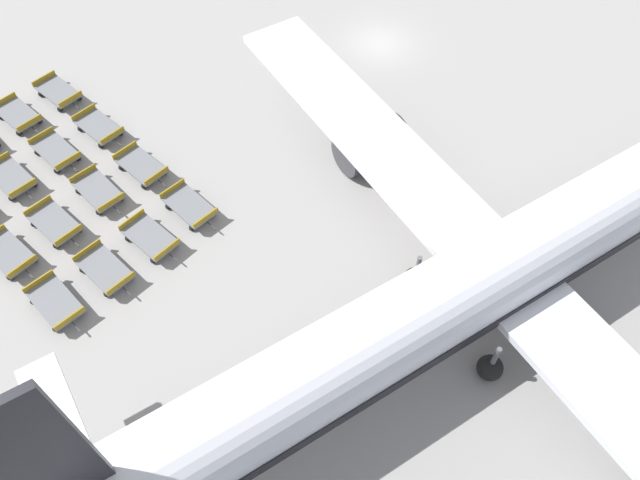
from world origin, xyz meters
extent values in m
plane|color=gray|center=(0.00, 0.00, 0.00)|extent=(500.00, 500.00, 0.00)
cylinder|color=silver|center=(19.53, -5.45, 3.41)|extent=(3.82, 43.56, 3.73)
cube|color=black|center=(19.49, -26.53, 8.88)|extent=(0.29, 2.80, 7.21)
cube|color=silver|center=(19.53, -7.19, 2.57)|extent=(43.32, 4.00, 0.44)
cylinder|color=#333338|center=(8.56, -6.77, 1.26)|extent=(2.43, 3.83, 2.42)
cube|color=black|center=(19.53, -5.45, 2.76)|extent=(3.88, 39.21, 0.67)
cylinder|color=#56565B|center=(22.29, -9.81, 1.54)|extent=(0.24, 0.24, 1.88)
sphere|color=black|center=(22.29, -9.81, 0.60)|extent=(1.19, 1.19, 1.19)
cylinder|color=#56565B|center=(16.76, -9.80, 1.54)|extent=(0.24, 0.24, 1.88)
sphere|color=black|center=(16.76, -9.80, 0.60)|extent=(1.19, 1.19, 1.19)
cube|color=slate|center=(4.47, -26.36, 0.55)|extent=(3.32, 2.42, 0.10)
cube|color=olive|center=(5.86, -25.94, 0.76)|extent=(0.55, 1.59, 0.32)
cube|color=#333338|center=(6.23, -25.83, 0.43)|extent=(0.69, 0.26, 0.06)
sphere|color=black|center=(5.67, -26.73, 0.18)|extent=(0.36, 0.36, 0.36)
sphere|color=black|center=(5.27, -25.39, 0.18)|extent=(0.36, 0.36, 0.36)
sphere|color=black|center=(3.28, -25.99, 0.18)|extent=(0.36, 0.36, 0.36)
cube|color=slate|center=(8.55, -25.24, 0.55)|extent=(3.25, 2.25, 0.10)
cube|color=olive|center=(9.96, -24.93, 0.76)|extent=(0.43, 1.62, 0.32)
cube|color=olive|center=(7.14, -25.56, 0.76)|extent=(0.43, 1.62, 0.32)
cube|color=#333338|center=(10.34, -24.85, 0.43)|extent=(0.70, 0.21, 0.06)
sphere|color=black|center=(9.72, -25.70, 0.18)|extent=(0.36, 0.36, 0.36)
sphere|color=black|center=(9.41, -24.34, 0.18)|extent=(0.36, 0.36, 0.36)
sphere|color=black|center=(7.69, -26.15, 0.18)|extent=(0.36, 0.36, 0.36)
sphere|color=black|center=(7.38, -24.79, 0.18)|extent=(0.36, 0.36, 0.36)
cube|color=slate|center=(-0.63, -24.77, 0.55)|extent=(3.28, 2.32, 0.10)
cube|color=olive|center=(0.77, -24.42, 0.76)|extent=(0.48, 1.61, 0.32)
cube|color=#333338|center=(1.15, -24.32, 0.43)|extent=(0.69, 0.23, 0.06)
sphere|color=black|center=(0.55, -25.19, 0.18)|extent=(0.36, 0.36, 0.36)
sphere|color=black|center=(0.21, -23.84, 0.18)|extent=(0.36, 0.36, 0.36)
sphere|color=black|center=(-1.81, -24.36, 0.18)|extent=(0.36, 0.36, 0.36)
cube|color=slate|center=(3.80, -23.74, 0.55)|extent=(3.30, 2.37, 0.10)
cube|color=olive|center=(5.20, -23.36, 0.76)|extent=(0.51, 1.60, 0.32)
cube|color=olive|center=(2.41, -24.13, 0.76)|extent=(0.51, 1.60, 0.32)
cube|color=#333338|center=(5.57, -23.26, 0.43)|extent=(0.69, 0.24, 0.06)
sphere|color=black|center=(4.99, -24.14, 0.18)|extent=(0.36, 0.36, 0.36)
sphere|color=black|center=(4.62, -22.79, 0.18)|extent=(0.36, 0.36, 0.36)
sphere|color=black|center=(2.98, -24.69, 0.18)|extent=(0.36, 0.36, 0.36)
sphere|color=black|center=(2.61, -23.35, 0.18)|extent=(0.36, 0.36, 0.36)
cube|color=slate|center=(8.00, -22.54, 0.55)|extent=(3.29, 2.33, 0.10)
cube|color=olive|center=(9.40, -22.18, 0.76)|extent=(0.49, 1.61, 0.32)
cube|color=olive|center=(6.60, -22.91, 0.76)|extent=(0.49, 1.61, 0.32)
cube|color=#333338|center=(9.78, -22.09, 0.43)|extent=(0.69, 0.23, 0.06)
sphere|color=black|center=(9.18, -22.96, 0.18)|extent=(0.36, 0.36, 0.36)
sphere|color=black|center=(8.83, -21.61, 0.18)|extent=(0.36, 0.36, 0.36)
sphere|color=black|center=(7.17, -23.48, 0.18)|extent=(0.36, 0.36, 0.36)
sphere|color=black|center=(6.82, -22.13, 0.18)|extent=(0.36, 0.36, 0.36)
cube|color=slate|center=(-5.47, -22.98, 0.55)|extent=(3.30, 2.37, 0.10)
cube|color=olive|center=(-4.07, -22.60, 0.76)|extent=(0.51, 1.60, 0.32)
cube|color=olive|center=(-6.86, -23.36, 0.76)|extent=(0.51, 1.60, 0.32)
cube|color=#333338|center=(-3.70, -22.50, 0.43)|extent=(0.69, 0.24, 0.06)
sphere|color=black|center=(-4.28, -23.38, 0.18)|extent=(0.36, 0.36, 0.36)
sphere|color=black|center=(-4.65, -22.04, 0.18)|extent=(0.36, 0.36, 0.36)
sphere|color=black|center=(-6.29, -23.93, 0.18)|extent=(0.36, 0.36, 0.36)
sphere|color=black|center=(-6.66, -22.58, 0.18)|extent=(0.36, 0.36, 0.36)
cube|color=slate|center=(-1.28, -22.01, 0.55)|extent=(3.28, 2.31, 0.10)
cube|color=olive|center=(0.12, -21.66, 0.76)|extent=(0.47, 1.61, 0.32)
cube|color=olive|center=(-2.69, -22.36, 0.76)|extent=(0.47, 1.61, 0.32)
cube|color=#333338|center=(0.50, -21.57, 0.43)|extent=(0.69, 0.23, 0.06)
sphere|color=black|center=(-0.11, -22.44, 0.18)|extent=(0.36, 0.36, 0.36)
sphere|color=black|center=(-0.44, -21.08, 0.18)|extent=(0.36, 0.36, 0.36)
sphere|color=black|center=(-2.13, -22.94, 0.18)|extent=(0.36, 0.36, 0.36)
sphere|color=black|center=(-2.46, -21.58, 0.18)|extent=(0.36, 0.36, 0.36)
cube|color=slate|center=(2.88, -21.00, 0.55)|extent=(3.25, 2.22, 0.10)
cube|color=olive|center=(4.29, -20.71, 0.76)|extent=(0.42, 1.62, 0.32)
cube|color=olive|center=(1.47, -21.30, 0.76)|extent=(0.42, 1.62, 0.32)
cube|color=#333338|center=(4.68, -20.62, 0.43)|extent=(0.70, 0.20, 0.06)
sphere|color=black|center=(4.04, -21.47, 0.18)|extent=(0.36, 0.36, 0.36)
sphere|color=black|center=(3.75, -20.11, 0.18)|extent=(0.36, 0.36, 0.36)
sphere|color=black|center=(2.01, -21.90, 0.18)|extent=(0.36, 0.36, 0.36)
sphere|color=black|center=(1.72, -20.54, 0.18)|extent=(0.36, 0.36, 0.36)
cube|color=slate|center=(7.35, -19.84, 0.55)|extent=(3.31, 2.39, 0.10)
cube|color=olive|center=(8.74, -19.44, 0.76)|extent=(0.53, 1.60, 0.32)
cube|color=olive|center=(5.97, -20.24, 0.76)|extent=(0.53, 1.60, 0.32)
cube|color=#333338|center=(9.12, -19.33, 0.43)|extent=(0.69, 0.25, 0.06)
sphere|color=black|center=(8.55, -20.22, 0.18)|extent=(0.36, 0.36, 0.36)
sphere|color=black|center=(8.16, -18.88, 0.18)|extent=(0.36, 0.36, 0.36)
sphere|color=black|center=(6.55, -20.80, 0.18)|extent=(0.36, 0.36, 0.36)
sphere|color=black|center=(6.16, -19.45, 0.18)|extent=(0.36, 0.36, 0.36)
cube|color=slate|center=(-6.19, -20.25, 0.55)|extent=(3.31, 2.40, 0.10)
cube|color=olive|center=(-4.80, -19.85, 0.76)|extent=(0.53, 1.60, 0.32)
cube|color=olive|center=(-7.58, -20.64, 0.76)|extent=(0.53, 1.60, 0.32)
cube|color=#333338|center=(-4.43, -19.74, 0.43)|extent=(0.69, 0.25, 0.06)
sphere|color=black|center=(-5.00, -20.63, 0.18)|extent=(0.36, 0.36, 0.36)
sphere|color=black|center=(-5.39, -19.29, 0.18)|extent=(0.36, 0.36, 0.36)
sphere|color=black|center=(-7.00, -21.20, 0.18)|extent=(0.36, 0.36, 0.36)
sphere|color=black|center=(-7.39, -19.86, 0.18)|extent=(0.36, 0.36, 0.36)
cube|color=slate|center=(-1.87, -19.20, 0.55)|extent=(3.30, 2.37, 0.10)
cube|color=olive|center=(-0.47, -18.82, 0.76)|extent=(0.51, 1.60, 0.32)
cube|color=olive|center=(-3.26, -19.58, 0.76)|extent=(0.51, 1.60, 0.32)
cube|color=#333338|center=(-0.10, -18.71, 0.43)|extent=(0.69, 0.24, 0.06)
sphere|color=black|center=(-0.68, -19.60, 0.18)|extent=(0.36, 0.36, 0.36)
sphere|color=black|center=(-1.05, -18.25, 0.18)|extent=(0.36, 0.36, 0.36)
sphere|color=black|center=(-2.69, -20.15, 0.18)|extent=(0.36, 0.36, 0.36)
sphere|color=black|center=(-3.05, -18.80, 0.18)|extent=(0.36, 0.36, 0.36)
cube|color=slate|center=(2.43, -18.28, 0.55)|extent=(3.30, 2.37, 0.10)
cube|color=olive|center=(3.82, -17.90, 0.76)|extent=(0.51, 1.60, 0.32)
cube|color=olive|center=(1.03, -18.66, 0.76)|extent=(0.51, 1.60, 0.32)
cube|color=#333338|center=(4.20, -17.79, 0.43)|extent=(0.69, 0.24, 0.06)
sphere|color=black|center=(3.61, -18.68, 0.18)|extent=(0.36, 0.36, 0.36)
sphere|color=black|center=(3.25, -17.33, 0.18)|extent=(0.36, 0.36, 0.36)
sphere|color=black|center=(1.61, -19.22, 0.18)|extent=(0.36, 0.36, 0.36)
sphere|color=black|center=(1.24, -17.88, 0.18)|extent=(0.36, 0.36, 0.36)
cube|color=slate|center=(6.53, -17.22, 0.55)|extent=(3.26, 2.27, 0.10)
cube|color=olive|center=(7.94, -16.89, 0.76)|extent=(0.45, 1.62, 0.32)
cube|color=olive|center=(5.13, -17.54, 0.76)|extent=(0.45, 1.62, 0.32)
cube|color=#333338|center=(8.32, -16.80, 0.43)|extent=(0.70, 0.22, 0.06)
sphere|color=black|center=(7.70, -17.66, 0.18)|extent=(0.36, 0.36, 0.36)
sphere|color=black|center=(7.39, -16.30, 0.18)|extent=(0.36, 0.36, 0.36)
sphere|color=black|center=(5.68, -18.13, 0.18)|extent=(0.36, 0.36, 0.36)
sphere|color=black|center=(5.36, -16.77, 0.18)|extent=(0.36, 0.36, 0.36)
cube|color=white|center=(17.80, -16.34, 0.00)|extent=(0.37, 37.96, 0.01)
camera|label=1|loc=(28.19, -22.50, 26.55)|focal=35.00mm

